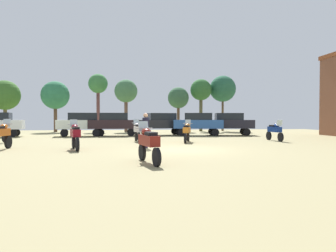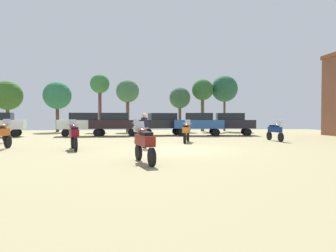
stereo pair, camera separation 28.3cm
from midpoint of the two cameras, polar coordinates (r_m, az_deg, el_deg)
ground_plane at (r=15.45m, az=1.74°, el=-4.36°), size 44.00×52.00×0.02m
motorcycle_1 at (r=17.41m, az=-28.49°, el=-1.41°), size 0.62×2.14×1.51m
motorcycle_2 at (r=20.71m, az=-6.00°, el=-0.85°), size 0.62×2.11×1.48m
motorcycle_4 at (r=10.80m, az=-4.32°, el=-3.03°), size 0.78×2.21×1.45m
motorcycle_5 at (r=20.00m, az=3.06°, el=-0.94°), size 0.85×2.20×1.45m
motorcycle_7 at (r=15.99m, az=-17.06°, el=-1.57°), size 0.81×2.16×1.49m
motorcycle_8 at (r=22.41m, az=18.56°, el=-0.78°), size 0.62×2.21×1.44m
car_1 at (r=27.78m, az=-15.67°, el=0.61°), size 4.56×2.57×2.00m
car_2 at (r=28.33m, az=-1.47°, el=0.68°), size 4.52×2.42×2.00m
car_3 at (r=28.65m, az=10.75°, el=0.67°), size 4.53×2.44×2.00m
car_4 at (r=27.55m, az=-10.11°, el=0.64°), size 4.31×1.82×2.00m
car_5 at (r=27.82m, az=5.22°, el=0.66°), size 4.55×2.54×2.00m
person_1 at (r=16.28m, az=-4.60°, el=-0.27°), size 0.45×0.45×1.81m
tree_1 at (r=38.88m, az=-27.81°, el=4.96°), size 3.25×3.25×5.70m
tree_2 at (r=37.37m, az=-20.09°, el=5.25°), size 3.11×3.11×5.67m
tree_3 at (r=36.14m, az=-7.91°, el=6.21°), size 2.62×2.62×5.94m
tree_4 at (r=37.16m, az=5.81°, el=6.44°), size 2.49×2.49×6.13m
tree_5 at (r=38.43m, az=9.75°, el=6.68°), size 3.14×3.14×6.66m
tree_6 at (r=36.14m, az=1.67°, el=5.09°), size 2.43×2.43×5.11m
tree_7 at (r=37.24m, az=-12.87°, el=7.27°), size 2.22×2.22×6.64m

